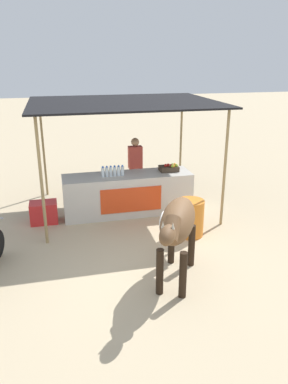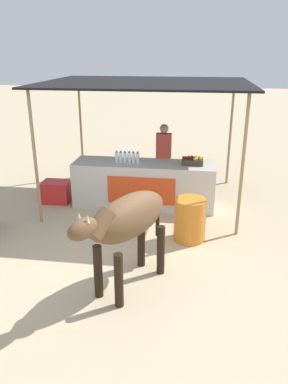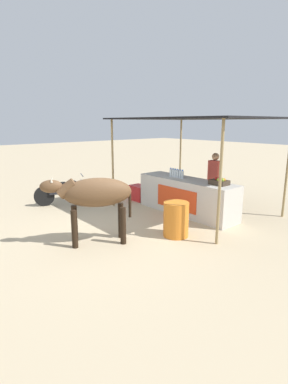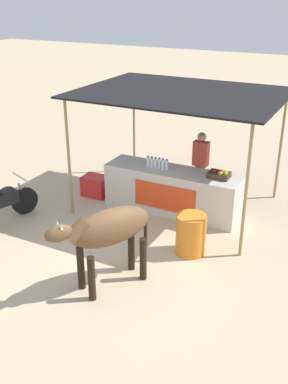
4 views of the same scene
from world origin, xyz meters
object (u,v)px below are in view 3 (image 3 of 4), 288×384
object	(u,v)px
stall_counter	(186,196)
motorcycle_parked	(65,191)
fruit_crate	(219,182)
vendor_behind_counter	(214,182)
cooler_box	(139,193)
water_barrel	(176,219)
cow	(94,195)

from	to	relation	value
stall_counter	motorcycle_parked	distance (m)	3.70
stall_counter	fruit_crate	xyz separation A→B (m)	(1.03, 0.04, 0.55)
vendor_behind_counter	cooler_box	bearing A→B (deg)	-159.71
cooler_box	motorcycle_parked	distance (m)	2.32
stall_counter	motorcycle_parked	bearing A→B (deg)	-144.51
water_barrel	motorcycle_parked	bearing A→B (deg)	-170.44
vendor_behind_counter	motorcycle_parked	world-z (taller)	vendor_behind_counter
motorcycle_parked	cow	bearing A→B (deg)	-15.11
cow	motorcycle_parked	xyz separation A→B (m)	(-3.22, 0.87, -0.61)
stall_counter	cooler_box	distance (m)	1.97
stall_counter	cow	world-z (taller)	cow
fruit_crate	motorcycle_parked	size ratio (longest dim) A/B	0.26
cooler_box	motorcycle_parked	xyz separation A→B (m)	(-1.06, -2.05, 0.19)
stall_counter	cooler_box	world-z (taller)	stall_counter
stall_counter	vendor_behind_counter	xyz separation A→B (m)	(0.35, 0.75, 0.37)
stall_counter	vendor_behind_counter	world-z (taller)	vendor_behind_counter
cooler_box	cow	distance (m)	3.72
stall_counter	cooler_box	xyz separation A→B (m)	(-1.95, -0.10, -0.24)
water_barrel	motorcycle_parked	size ratio (longest dim) A/B	0.45
stall_counter	water_barrel	bearing A→B (deg)	-54.92
cow	cooler_box	bearing A→B (deg)	126.41
cooler_box	motorcycle_parked	bearing A→B (deg)	-117.41
vendor_behind_counter	cow	size ratio (longest dim) A/B	0.93
cooler_box	motorcycle_parked	size ratio (longest dim) A/B	0.35
water_barrel	vendor_behind_counter	bearing A→B (deg)	107.07
motorcycle_parked	fruit_crate	bearing A→B (deg)	28.50
vendor_behind_counter	fruit_crate	bearing A→B (deg)	-46.25
motorcycle_parked	water_barrel	bearing A→B (deg)	9.56
vendor_behind_counter	water_barrel	size ratio (longest dim) A/B	2.13
cooler_box	motorcycle_parked	world-z (taller)	motorcycle_parked
cooler_box	cow	bearing A→B (deg)	-53.59
fruit_crate	water_barrel	bearing A→B (deg)	-89.85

